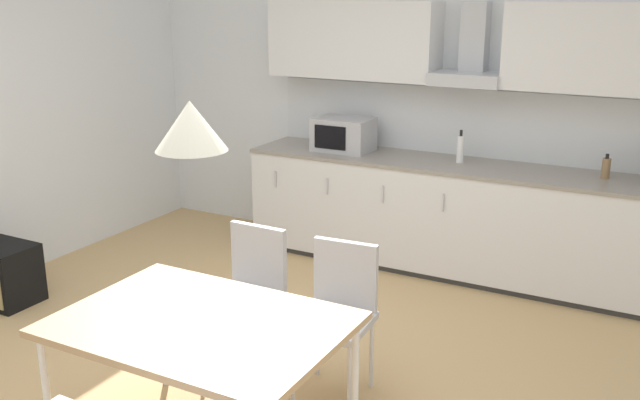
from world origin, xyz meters
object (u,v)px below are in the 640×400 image
bottle_brown (606,168)px  guitar_amp (1,273)px  chair_far_left (250,284)px  pendant_lamp (191,126)px  microwave (343,134)px  bottle_white (460,149)px  chair_far_right (339,303)px  dining_table (201,329)px

bottle_brown → guitar_amp: (-3.83, -2.23, -0.76)m
chair_far_left → pendant_lamp: 1.44m
microwave → chair_far_left: bearing=-78.8°
bottle_white → guitar_amp: 3.61m
chair_far_right → guitar_amp: (-2.74, -0.10, -0.31)m
bottle_brown → dining_table: (-1.39, -2.99, -0.30)m
chair_far_left → pendant_lamp: bearing=-70.7°
chair_far_right → bottle_brown: bearing=62.8°
microwave → guitar_amp: bearing=-128.5°
microwave → guitar_amp: 2.89m
bottle_white → bottle_brown: size_ratio=1.43×
microwave → bottle_white: microwave is taller
chair_far_right → pendant_lamp: bearing=-109.1°
chair_far_left → bottle_brown: bearing=51.6°
dining_table → pendant_lamp: (0.00, -0.00, 0.97)m
microwave → pendant_lamp: bearing=-76.4°
dining_table → guitar_amp: bearing=162.8°
microwave → chair_far_left: (0.41, -2.07, -0.51)m
chair_far_left → guitar_amp: size_ratio=1.67×
dining_table → chair_far_right: bearing=70.9°
chair_far_left → microwave: bearing=101.2°
chair_far_left → pendant_lamp: pendant_lamp is taller
guitar_amp → pendant_lamp: (2.44, -0.76, 1.43)m
bottle_brown → dining_table: bottle_brown is taller
dining_table → chair_far_left: 0.92m
chair_far_right → pendant_lamp: (-0.30, -0.86, 1.12)m
dining_table → guitar_amp: 2.59m
microwave → chair_far_right: microwave is taller
bottle_white → chair_far_right: size_ratio=0.30×
microwave → chair_far_left: 2.17m
microwave → chair_far_right: size_ratio=0.55×
microwave → pendant_lamp: (0.71, -2.93, 0.61)m
chair_far_left → chair_far_right: bearing=-0.0°
chair_far_left → guitar_amp: bearing=-177.4°
chair_far_right → guitar_amp: chair_far_right is taller
microwave → bottle_brown: microwave is taller
bottle_brown → bottle_white: bearing=-179.3°
guitar_amp → bottle_brown: bearing=30.2°
microwave → pendant_lamp: 3.07m
dining_table → pendant_lamp: pendant_lamp is taller
bottle_white → bottle_brown: bearing=0.7°
chair_far_right → microwave: bearing=115.9°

